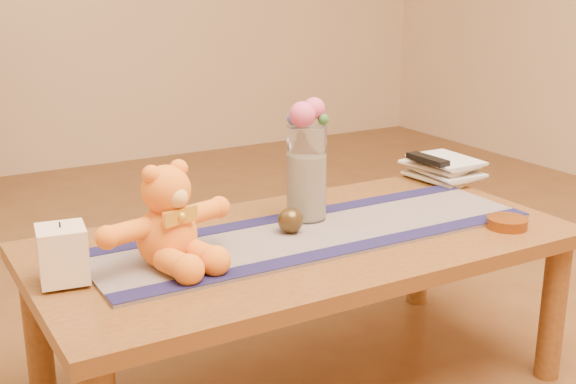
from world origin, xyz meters
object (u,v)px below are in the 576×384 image
bronze_ball (290,220)px  book_bottom (424,181)px  pillar_candle (63,254)px  amber_dish (507,223)px  glass_vase (306,173)px  teddy_bear (166,216)px  tv_remote (428,159)px

bronze_ball → book_bottom: size_ratio=0.30×
pillar_candle → amber_dish: bearing=-11.2°
pillar_candle → glass_vase: (0.69, 0.10, 0.07)m
teddy_bear → amber_dish: size_ratio=3.08×
pillar_candle → bronze_ball: (0.59, 0.02, -0.03)m
glass_vase → bronze_ball: 0.16m
teddy_bear → glass_vase: 0.46m
teddy_bear → bronze_ball: teddy_bear is taller
pillar_candle → amber_dish: size_ratio=1.13×
book_bottom → amber_dish: (-0.09, -0.45, 0.00)m
glass_vase → amber_dish: (0.44, -0.32, -0.12)m
glass_vase → book_bottom: 0.56m
tv_remote → amber_dish: 0.45m
amber_dish → book_bottom: bearing=79.0°
bronze_ball → tv_remote: size_ratio=0.42×
teddy_bear → book_bottom: (0.98, 0.24, -0.11)m
glass_vase → amber_dish: size_ratio=2.37×
book_bottom → bronze_ball: bearing=-167.2°
pillar_candle → amber_dish: pillar_candle is taller
tv_remote → glass_vase: bearing=-170.1°
glass_vase → tv_remote: bearing=12.3°
book_bottom → teddy_bear: bearing=-171.7°
book_bottom → glass_vase: bearing=-172.0°
pillar_candle → book_bottom: bearing=10.4°
glass_vase → book_bottom: bearing=13.3°
glass_vase → bronze_ball: glass_vase is taller
book_bottom → tv_remote: bearing=-93.0°
glass_vase → pillar_candle: bearing=-171.9°
book_bottom → tv_remote: size_ratio=1.39×
teddy_bear → tv_remote: 1.00m
amber_dish → teddy_bear: bearing=166.7°
glass_vase → bronze_ball: bearing=-140.5°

